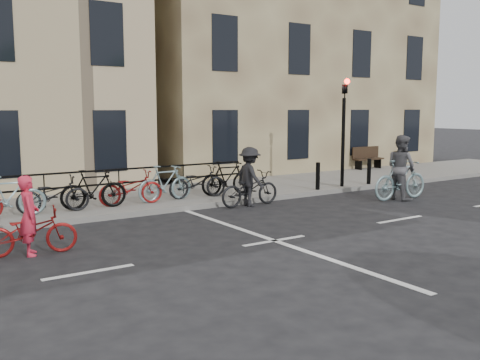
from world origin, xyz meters
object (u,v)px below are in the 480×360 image
traffic_light (344,119)px  bench (367,157)px  cyclist_pink (30,228)px  cyclist_dark (250,183)px  cyclist_grey (401,174)px

traffic_light → bench: bearing=35.2°
cyclist_pink → bench: bearing=-59.2°
bench → cyclist_pink: size_ratio=0.88×
cyclist_pink → cyclist_dark: bearing=-63.3°
bench → cyclist_grey: bearing=-128.8°
bench → cyclist_pink: 16.70m
cyclist_pink → cyclist_grey: cyclist_grey is taller
cyclist_grey → cyclist_pink: bearing=96.4°
bench → cyclist_pink: (-15.58, -6.01, -0.14)m
cyclist_pink → traffic_light: bearing=-66.6°
cyclist_pink → cyclist_dark: cyclist_dark is taller
bench → cyclist_dark: (-9.09, -4.03, -0.00)m
traffic_light → cyclist_grey: bearing=-84.9°
cyclist_pink → cyclist_dark: (6.49, 1.98, 0.14)m
bench → cyclist_grey: size_ratio=0.76×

